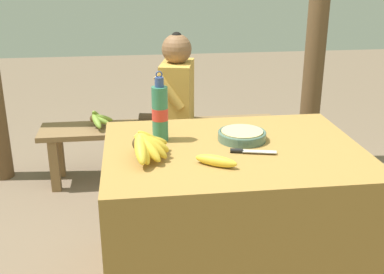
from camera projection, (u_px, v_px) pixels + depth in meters
name	position (u px, v px, depth m)	size (l,w,h in m)	color
market_counter	(231.00, 216.00, 2.27)	(1.15, 0.86, 0.69)	olive
banana_bunch_ripe	(147.00, 144.00, 2.00)	(0.18, 0.30, 0.14)	#4C381E
serving_bowl	(242.00, 135.00, 2.23)	(0.22, 0.22, 0.05)	#4C6B5B
water_bottle	(160.00, 113.00, 2.19)	(0.07, 0.07, 0.33)	#337556
loose_banana_front	(216.00, 161.00, 1.95)	(0.18, 0.14, 0.04)	gold
knife	(246.00, 151.00, 2.08)	(0.20, 0.07, 0.02)	#BCBCC1
wooden_bench	(161.00, 133.00, 3.37)	(1.65, 0.32, 0.40)	brown
seated_vendor	(171.00, 98.00, 3.27)	(0.45, 0.42, 1.04)	#473828
banana_bunch_green	(98.00, 119.00, 3.28)	(0.17, 0.27, 0.13)	#4C381E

